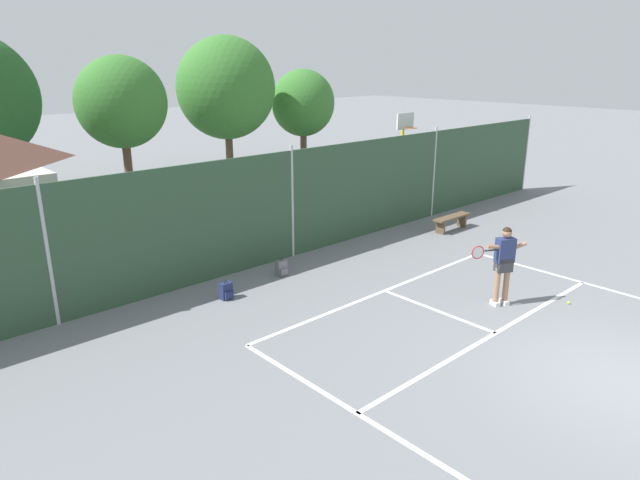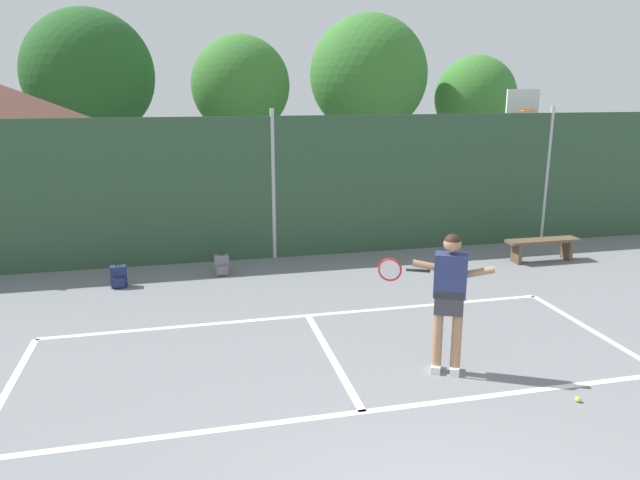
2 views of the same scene
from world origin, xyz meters
name	(u,v)px [view 2 (image 2 of 2)]	position (x,y,z in m)	size (l,w,h in m)	color
chainlink_fence	(273,189)	(0.00, 9.00, 1.52)	(26.09, 0.09, 3.18)	#2D4C33
basketball_hoop	(519,139)	(6.63, 10.52, 2.31)	(0.90, 0.67, 3.55)	yellow
treeline_backdrop	(184,79)	(-1.60, 20.98, 3.90)	(26.56, 4.43, 6.53)	brown
tennis_player	(449,291)	(1.33, 3.19, 1.11)	(1.35, 0.60, 1.85)	silver
tennis_ball	(578,399)	(2.54, 2.12, 0.03)	(0.07, 0.07, 0.07)	#CCE033
backpack_navy	(119,277)	(-3.12, 7.69, 0.19)	(0.29, 0.25, 0.46)	navy
backpack_grey	(222,265)	(-1.21, 8.01, 0.19)	(0.28, 0.24, 0.46)	slate
courtside_bench	(542,245)	(5.50, 7.43, 0.36)	(1.60, 0.36, 0.48)	brown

